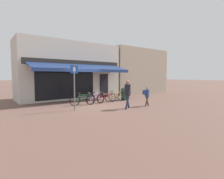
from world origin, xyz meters
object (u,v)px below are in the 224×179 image
pedestrian_adult (128,91)px  parking_sign (74,82)px  pedestrian_child (147,94)px  bicycle_green (83,100)px  litter_bin (125,93)px  bicycle_red (106,98)px  bicycle_orange (115,96)px  bicycle_purple (96,99)px

pedestrian_adult → parking_sign: size_ratio=0.66×
pedestrian_child → pedestrian_adult: bearing=-171.1°
bicycle_green → litter_bin: 3.93m
bicycle_red → litter_bin: (2.02, 0.25, 0.17)m
bicycle_red → bicycle_orange: bicycle_orange is taller
bicycle_orange → pedestrian_child: pedestrian_child is taller
bicycle_orange → parking_sign: (-4.08, -1.53, 1.21)m
pedestrian_adult → litter_bin: size_ratio=1.62×
bicycle_red → litter_bin: 2.05m
litter_bin → pedestrian_child: bearing=-105.2°
bicycle_red → parking_sign: size_ratio=0.68×
pedestrian_adult → parking_sign: bearing=149.5°
pedestrian_adult → parking_sign: parking_sign is taller
bicycle_purple → parking_sign: bearing=-162.8°
bicycle_green → parking_sign: bearing=-122.4°
bicycle_purple → bicycle_red: 0.92m
bicycle_red → pedestrian_adult: 2.82m
bicycle_purple → pedestrian_child: bearing=-65.3°
bicycle_purple → bicycle_green: bearing=164.3°
bicycle_orange → litter_bin: 1.06m
bicycle_purple → pedestrian_adult: pedestrian_adult is taller
litter_bin → pedestrian_adult: bearing=-129.2°
pedestrian_adult → litter_bin: (2.41, 2.96, -0.51)m
bicycle_purple → parking_sign: 2.79m
pedestrian_child → parking_sign: size_ratio=0.49×
bicycle_red → pedestrian_adult: (-0.39, -2.70, 0.68)m
bicycle_green → litter_bin: bearing=13.2°
bicycle_green → pedestrian_child: 4.19m
bicycle_red → bicycle_orange: (0.98, 0.24, -0.00)m
bicycle_green → pedestrian_child: bearing=-32.1°
bicycle_purple → bicycle_red: (0.92, 0.02, -0.01)m
pedestrian_adult → bicycle_green: bearing=116.0°
bicycle_red → pedestrian_adult: pedestrian_adult is taller
bicycle_green → pedestrian_child: pedestrian_child is taller
bicycle_red → parking_sign: bearing=-160.6°
bicycle_purple → bicycle_orange: bearing=-5.3°
bicycle_green → bicycle_red: size_ratio=1.01×
bicycle_red → bicycle_orange: size_ratio=0.99×
bicycle_red → parking_sign: 3.57m
bicycle_orange → parking_sign: 4.52m
bicycle_green → pedestrian_child: (3.11, -2.79, 0.41)m
bicycle_green → parking_sign: parking_sign is taller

